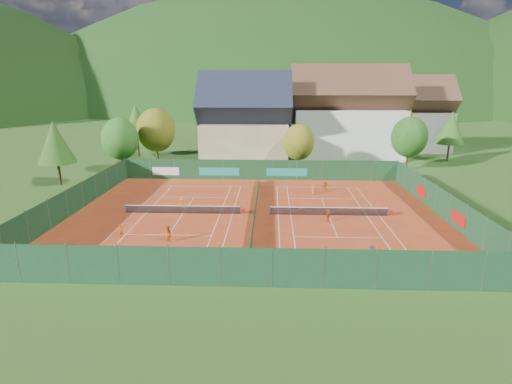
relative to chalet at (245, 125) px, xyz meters
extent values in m
plane|color=#264E18|center=(3.00, -30.00, -6.64)|extent=(600.00, 600.00, 0.00)
cube|color=#AC3919|center=(3.00, -30.00, -6.62)|extent=(40.00, 32.00, 0.01)
cube|color=white|center=(-5.00, -18.12, -6.61)|extent=(10.97, 0.06, 0.00)
cube|color=white|center=(-5.00, -41.88, -6.61)|extent=(10.97, 0.06, 0.00)
cube|color=white|center=(-10.48, -30.00, -6.61)|extent=(0.06, 23.77, 0.00)
cube|color=white|center=(0.49, -30.00, -6.61)|extent=(0.06, 23.77, 0.00)
cube|color=white|center=(-9.12, -30.00, -6.61)|extent=(0.06, 23.77, 0.00)
cube|color=white|center=(-0.88, -30.00, -6.61)|extent=(0.06, 23.77, 0.00)
cube|color=white|center=(-5.00, -23.60, -6.61)|extent=(8.23, 0.06, 0.00)
cube|color=white|center=(-5.00, -36.40, -6.61)|extent=(8.23, 0.06, 0.00)
cube|color=white|center=(-5.00, -30.00, -6.61)|extent=(0.06, 12.80, 0.00)
cube|color=white|center=(11.00, -18.12, -6.61)|extent=(10.97, 0.06, 0.00)
cube|color=white|center=(11.00, -41.88, -6.61)|extent=(10.97, 0.06, 0.00)
cube|color=white|center=(5.51, -30.00, -6.61)|extent=(0.06, 23.77, 0.00)
cube|color=white|center=(16.48, -30.00, -6.61)|extent=(0.06, 23.77, 0.00)
cube|color=white|center=(6.88, -30.00, -6.61)|extent=(0.06, 23.77, 0.00)
cube|color=white|center=(15.12, -30.00, -6.61)|extent=(0.06, 23.77, 0.00)
cube|color=white|center=(11.00, -23.60, -6.61)|extent=(8.23, 0.06, 0.00)
cube|color=white|center=(11.00, -36.40, -6.61)|extent=(8.23, 0.06, 0.00)
cube|color=white|center=(11.00, -30.00, -6.61)|extent=(0.06, 12.80, 0.00)
cylinder|color=#59595B|center=(-11.40, -30.00, -6.11)|extent=(0.10, 0.10, 1.02)
cylinder|color=#59595B|center=(1.40, -30.00, -6.11)|extent=(0.10, 0.10, 1.02)
cube|color=black|center=(-5.00, -30.00, -6.16)|extent=(12.80, 0.02, 0.86)
cube|color=white|center=(-5.00, -30.00, -5.73)|extent=(12.80, 0.04, 0.06)
cube|color=red|center=(1.65, -30.00, -6.17)|extent=(0.40, 0.04, 0.40)
cylinder|color=#59595B|center=(4.60, -30.00, -6.11)|extent=(0.10, 0.10, 1.02)
cylinder|color=#59595B|center=(17.40, -30.00, -6.11)|extent=(0.10, 0.10, 1.02)
cube|color=black|center=(11.00, -30.00, -6.16)|extent=(12.80, 0.02, 0.86)
cube|color=white|center=(11.00, -30.00, -5.73)|extent=(12.80, 0.04, 0.06)
cube|color=red|center=(17.65, -30.00, -6.17)|extent=(0.40, 0.04, 0.40)
cube|color=#14381D|center=(3.00, -30.00, -6.12)|extent=(0.03, 28.80, 1.00)
cube|color=#153B1D|center=(3.00, -14.00, -5.12)|extent=(40.00, 0.04, 3.00)
cube|color=teal|center=(-3.00, -14.06, -5.42)|extent=(6.00, 0.03, 1.20)
cube|color=teal|center=(7.00, -14.06, -5.42)|extent=(6.00, 0.03, 1.20)
cube|color=silver|center=(-11.00, -14.06, -5.42)|extent=(4.00, 0.03, 1.20)
cube|color=#143820|center=(3.00, -46.00, -5.12)|extent=(40.00, 0.04, 3.00)
cube|color=#14371D|center=(-17.00, -30.00, -5.12)|extent=(0.04, 32.00, 3.00)
cube|color=#163C21|center=(23.00, -30.00, -5.12)|extent=(0.04, 32.00, 3.00)
cube|color=#B21414|center=(22.94, -34.00, -5.42)|extent=(0.03, 3.00, 1.20)
cube|color=#B21414|center=(22.94, -24.00, -5.42)|extent=(0.03, 3.00, 1.20)
cube|color=beige|center=(0.00, 0.00, -3.12)|extent=(15.00, 12.00, 7.00)
cube|color=#1E2333|center=(0.00, 0.00, 3.38)|extent=(16.20, 12.00, 12.00)
cube|color=silver|center=(19.00, 6.00, -2.12)|extent=(20.00, 11.00, 9.00)
cube|color=brown|center=(19.00, 6.00, 5.13)|extent=(21.60, 11.00, 11.00)
cube|color=silver|center=(33.00, 14.00, -2.62)|extent=(16.00, 10.00, 8.00)
cube|color=brown|center=(33.00, 14.00, 3.88)|extent=(17.28, 10.00, 10.00)
cylinder|color=#412F17|center=(-19.00, -10.00, -5.22)|extent=(0.36, 0.36, 2.80)
ellipsoid|color=#24611B|center=(-19.00, -10.00, -1.22)|extent=(5.72, 5.72, 6.58)
cylinder|color=#4A351A|center=(-15.00, -4.00, -5.05)|extent=(0.36, 0.36, 3.15)
ellipsoid|color=olive|center=(-15.00, -4.00, -0.55)|extent=(6.44, 6.44, 7.40)
cylinder|color=#442818|center=(-21.00, 4.00, -4.87)|extent=(0.36, 0.36, 3.50)
cone|color=#2C5819|center=(-21.00, 4.00, 0.13)|extent=(5.60, 5.60, 6.50)
cylinder|color=#442718|center=(9.00, -8.00, -5.40)|extent=(0.36, 0.36, 2.45)
ellipsoid|color=olive|center=(9.00, -8.00, -1.90)|extent=(5.01, 5.01, 5.76)
cylinder|color=#482F19|center=(27.00, -6.00, -5.22)|extent=(0.36, 0.36, 2.80)
ellipsoid|color=#1F5518|center=(27.00, -6.00, -1.22)|extent=(5.72, 5.72, 6.58)
cylinder|color=#4E2D1C|center=(37.00, 2.00, -5.05)|extent=(0.36, 0.36, 3.15)
cone|color=#285719|center=(37.00, 2.00, -0.55)|extent=(5.04, 5.04, 5.85)
cylinder|color=#482D19|center=(-25.00, -18.00, -5.05)|extent=(0.36, 0.36, 3.15)
cone|color=#235117|center=(-25.00, -18.00, -0.55)|extent=(5.04, 5.04, 5.85)
cylinder|color=#4D2C1B|center=(29.00, 10.00, -4.87)|extent=(0.36, 0.36, 3.50)
ellipsoid|color=olive|center=(29.00, 10.00, 0.13)|extent=(7.15, 7.15, 8.22)
ellipsoid|color=black|center=(13.00, 270.00, -48.97)|extent=(440.00, 440.00, 242.00)
cylinder|color=slate|center=(13.10, -40.24, -6.22)|extent=(0.02, 0.02, 0.80)
cylinder|color=slate|center=(13.40, -40.24, -6.22)|extent=(0.02, 0.02, 0.80)
cylinder|color=slate|center=(13.10, -39.94, -6.22)|extent=(0.02, 0.02, 0.80)
cylinder|color=slate|center=(13.40, -39.94, -6.22)|extent=(0.02, 0.02, 0.80)
cube|color=slate|center=(13.25, -40.09, -6.07)|extent=(0.34, 0.34, 0.30)
ellipsoid|color=#CCD833|center=(13.25, -40.09, -6.04)|extent=(0.28, 0.28, 0.16)
sphere|color=#CCD833|center=(-7.70, -34.34, -6.59)|extent=(0.07, 0.07, 0.07)
sphere|color=#CCD833|center=(5.31, -39.41, -6.59)|extent=(0.07, 0.07, 0.07)
sphere|color=#CCD833|center=(7.23, -27.09, -6.59)|extent=(0.07, 0.07, 0.07)
sphere|color=#CCD833|center=(0.80, -24.88, -6.59)|extent=(0.07, 0.07, 0.07)
sphere|color=#CCD833|center=(15.39, -32.26, -6.59)|extent=(0.07, 0.07, 0.07)
imported|color=#E65C14|center=(-9.26, -37.22, -5.98)|extent=(0.56, 0.51, 1.29)
imported|color=#DB5713|center=(-4.57, -38.12, -5.85)|extent=(0.96, 0.92, 1.55)
imported|color=#FF5E16|center=(-5.37, -29.00, -5.91)|extent=(0.99, 0.66, 1.43)
imported|color=#DA4813|center=(10.63, -32.13, -5.94)|extent=(0.78, 0.83, 1.37)
imported|color=#FD5916|center=(10.17, -21.64, -5.98)|extent=(0.65, 0.44, 1.29)
imported|color=#E45414|center=(11.86, -19.97, -5.94)|extent=(1.30, 0.98, 1.37)
camera|label=1|loc=(4.68, -71.45, 7.46)|focal=28.00mm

